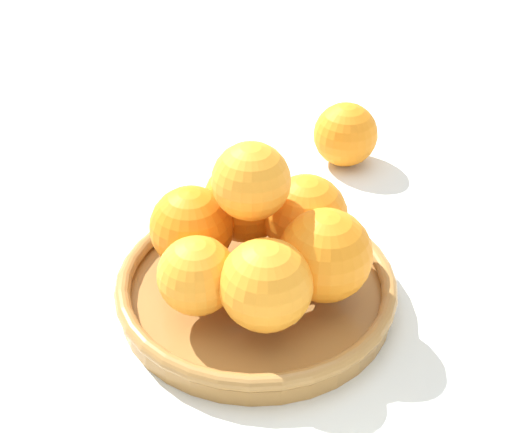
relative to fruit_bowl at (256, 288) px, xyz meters
The scene contains 4 objects.
ground_plane 0.02m from the fruit_bowl, ahead, with size 4.00×4.00×0.00m, color silver.
fruit_bowl is the anchor object (origin of this frame).
orange_pile 0.06m from the fruit_bowl, ahead, with size 0.20×0.19×0.13m.
stray_orange 0.28m from the fruit_bowl, 35.31° to the left, with size 0.08×0.08×0.08m, color orange.
Camera 1 is at (-0.27, -0.43, 0.46)m, focal length 50.00 mm.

